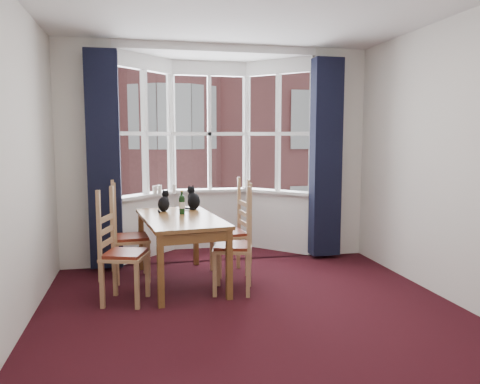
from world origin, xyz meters
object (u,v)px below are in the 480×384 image
object	(u,v)px
cat_right	(193,200)
chair_right_near	(241,248)
wine_bottle	(182,204)
candle_extra	(174,188)
dining_table	(180,224)
candle_short	(160,189)
chair_left_near	(116,255)
chair_left_far	(123,239)
chair_right_far	(236,234)
candle_tall	(155,190)
cat_left	(164,203)

from	to	relation	value
cat_right	chair_right_near	bearing A→B (deg)	-67.98
wine_bottle	candle_extra	distance (m)	1.10
dining_table	candle_short	size ratio (longest dim) A/B	14.09
chair_left_near	candle_short	bearing A→B (deg)	73.70
dining_table	chair_left_far	world-z (taller)	chair_left_far
candle_short	chair_right_far	bearing A→B (deg)	-49.54
candle_tall	candle_extra	distance (m)	0.26
chair_right_far	candle_tall	world-z (taller)	candle_tall
cat_left	wine_bottle	distance (m)	0.30
chair_right_far	cat_right	bearing A→B (deg)	151.42
chair_right_near	wine_bottle	distance (m)	0.93
chair_left_near	candle_short	distance (m)	1.88
candle_tall	wine_bottle	bearing A→B (deg)	-75.67
chair_left_far	wine_bottle	distance (m)	0.78
cat_right	candle_tall	world-z (taller)	cat_right
dining_table	candle_extra	world-z (taller)	candle_extra
wine_bottle	candle_short	xyz separation A→B (m)	(-0.20, 1.08, 0.05)
chair_right_near	wine_bottle	bearing A→B (deg)	132.02
chair_right_near	dining_table	bearing A→B (deg)	144.09
dining_table	candle_short	world-z (taller)	candle_short
chair_right_near	cat_left	bearing A→B (deg)	131.40
cat_right	chair_right_far	bearing A→B (deg)	-28.58
chair_left_far	cat_left	xyz separation A→B (m)	(0.48, 0.17, 0.38)
cat_left	candle_short	bearing A→B (deg)	90.80
chair_left_far	candle_extra	distance (m)	1.31
candle_extra	cat_right	bearing A→B (deg)	-76.55
chair_left_far	candle_short	bearing A→B (deg)	65.40
dining_table	candle_extra	bearing A→B (deg)	88.84
chair_right_near	cat_left	world-z (taller)	cat_left
wine_bottle	candle_short	size ratio (longest dim) A/B	2.44
cat_right	candle_short	size ratio (longest dim) A/B	2.70
cat_right	candle_extra	size ratio (longest dim) A/B	2.58
chair_right_near	candle_short	bearing A→B (deg)	114.14
dining_table	candle_tall	world-z (taller)	candle_tall
dining_table	cat_right	xyz separation A→B (m)	(0.21, 0.53, 0.20)
dining_table	cat_right	distance (m)	0.60
chair_right_far	candle_short	xyz separation A→B (m)	(-0.86, 1.01, 0.45)
candle_tall	dining_table	bearing A→B (deg)	-79.44
dining_table	chair_right_far	xyz separation A→B (m)	(0.69, 0.27, -0.19)
chair_left_near	wine_bottle	size ratio (longest dim) A/B	3.40
candle_short	cat_right	bearing A→B (deg)	-63.22
chair_right_near	candle_short	world-z (taller)	candle_short
chair_left_near	chair_left_far	world-z (taller)	same
chair_right_near	candle_extra	bearing A→B (deg)	108.33
chair_left_near	candle_short	world-z (taller)	candle_short
cat_left	candle_short	distance (m)	0.85
chair_left_near	candle_extra	size ratio (longest dim) A/B	7.93
dining_table	candle_tall	bearing A→B (deg)	100.56
cat_right	candle_short	world-z (taller)	cat_right
chair_right_near	candle_extra	distance (m)	1.87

